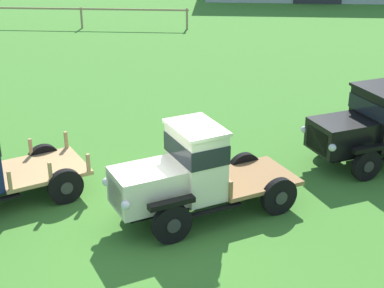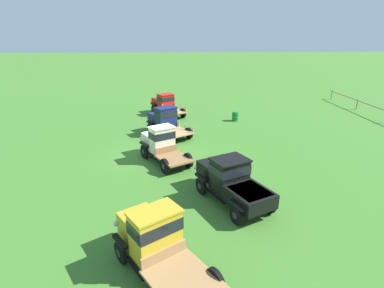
{
  "view_description": "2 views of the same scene",
  "coord_description": "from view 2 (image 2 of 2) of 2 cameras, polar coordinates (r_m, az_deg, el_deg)",
  "views": [
    {
      "loc": [
        1.42,
        -11.44,
        7.01
      ],
      "look_at": [
        0.5,
        2.4,
        1.0
      ],
      "focal_mm": 55.0,
      "sensor_mm": 36.0,
      "label": 1
    },
    {
      "loc": [
        18.34,
        1.47,
        7.58
      ],
      "look_at": [
        0.5,
        2.4,
        1.0
      ],
      "focal_mm": 28.0,
      "sensor_mm": 36.0,
      "label": 2
    }
  ],
  "objects": [
    {
      "name": "vintage_truck_back_of_row",
      "position": [
        10.66,
        -7.17,
        -17.29
      ],
      "size": [
        4.8,
        3.99,
        2.21
      ],
      "color": "black",
      "rests_on": "ground"
    },
    {
      "name": "oil_drum_beside_row",
      "position": [
        28.04,
        8.26,
        5.25
      ],
      "size": [
        0.64,
        0.64,
        0.87
      ],
      "color": "#1E7F33",
      "rests_on": "ground"
    },
    {
      "name": "ground_plane",
      "position": [
        19.9,
        -6.99,
        -2.33
      ],
      "size": [
        240.0,
        240.0,
        0.0
      ],
      "primitive_type": "plane",
      "color": "#3D7528"
    },
    {
      "name": "vintage_truck_far_side",
      "position": [
        14.33,
        7.49,
        -6.88
      ],
      "size": [
        4.86,
        3.49,
        2.13
      ],
      "color": "black",
      "rests_on": "ground"
    },
    {
      "name": "vintage_truck_midrow_center",
      "position": [
        18.93,
        -5.95,
        0.2
      ],
      "size": [
        4.61,
        3.53,
        2.25
      ],
      "color": "black",
      "rests_on": "ground"
    },
    {
      "name": "paddock_fence",
      "position": [
        34.13,
        31.19,
        5.96
      ],
      "size": [
        16.55,
        0.41,
        1.14
      ],
      "color": "#997F60",
      "rests_on": "ground"
    },
    {
      "name": "vintage_truck_foreground_near",
      "position": [
        29.99,
        -5.18,
        7.65
      ],
      "size": [
        4.64,
        3.67,
        2.09
      ],
      "color": "black",
      "rests_on": "ground"
    },
    {
      "name": "vintage_truck_second_in_line",
      "position": [
        23.85,
        -5.18,
        4.5
      ],
      "size": [
        4.62,
        3.82,
        2.25
      ],
      "color": "black",
      "rests_on": "ground"
    }
  ]
}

